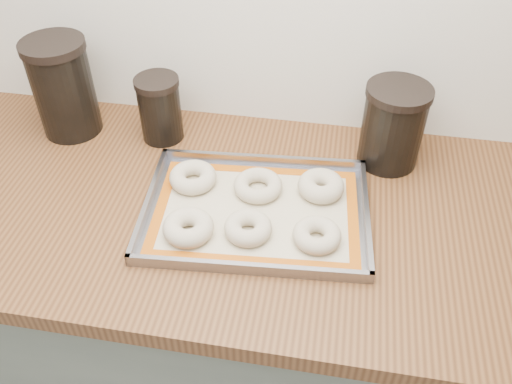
% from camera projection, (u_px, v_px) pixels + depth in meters
% --- Properties ---
extents(cabinet, '(3.00, 0.65, 0.86)m').
position_uv_depth(cabinet, '(214.00, 326.00, 1.47)').
color(cabinet, slate).
rests_on(cabinet, floor).
extents(countertop, '(3.06, 0.68, 0.04)m').
position_uv_depth(countertop, '(204.00, 206.00, 1.17)').
color(countertop, brown).
rests_on(countertop, cabinet).
extents(baking_tray, '(0.48, 0.37, 0.03)m').
position_uv_depth(baking_tray, '(256.00, 211.00, 1.12)').
color(baking_tray, gray).
rests_on(baking_tray, countertop).
extents(baking_mat, '(0.44, 0.32, 0.00)m').
position_uv_depth(baking_mat, '(256.00, 212.00, 1.12)').
color(baking_mat, '#C6B793').
rests_on(baking_mat, baking_tray).
extents(bagel_front_left, '(0.12, 0.12, 0.04)m').
position_uv_depth(bagel_front_left, '(188.00, 227.00, 1.06)').
color(bagel_front_left, '#BEAE93').
rests_on(bagel_front_left, baking_mat).
extents(bagel_front_mid, '(0.11, 0.11, 0.03)m').
position_uv_depth(bagel_front_mid, '(248.00, 228.00, 1.06)').
color(bagel_front_mid, '#BEAE93').
rests_on(bagel_front_mid, baking_mat).
extents(bagel_front_right, '(0.11, 0.11, 0.03)m').
position_uv_depth(bagel_front_right, '(317.00, 235.00, 1.05)').
color(bagel_front_right, '#BEAE93').
rests_on(bagel_front_right, baking_mat).
extents(bagel_back_left, '(0.13, 0.13, 0.04)m').
position_uv_depth(bagel_back_left, '(193.00, 177.00, 1.18)').
color(bagel_back_left, '#BEAE93').
rests_on(bagel_back_left, baking_mat).
extents(bagel_back_mid, '(0.11, 0.11, 0.03)m').
position_uv_depth(bagel_back_mid, '(258.00, 186.00, 1.16)').
color(bagel_back_mid, '#BEAE93').
rests_on(bagel_back_mid, baking_mat).
extents(bagel_back_right, '(0.12, 0.12, 0.04)m').
position_uv_depth(bagel_back_right, '(321.00, 186.00, 1.15)').
color(bagel_back_right, '#BEAE93').
rests_on(bagel_back_right, baking_mat).
extents(canister_left, '(0.15, 0.15, 0.23)m').
position_uv_depth(canister_left, '(63.00, 87.00, 1.27)').
color(canister_left, black).
rests_on(canister_left, countertop).
extents(canister_mid, '(0.10, 0.10, 0.16)m').
position_uv_depth(canister_mid, '(160.00, 109.00, 1.27)').
color(canister_mid, black).
rests_on(canister_mid, countertop).
extents(canister_right, '(0.14, 0.14, 0.19)m').
position_uv_depth(canister_right, '(393.00, 126.00, 1.19)').
color(canister_right, black).
rests_on(canister_right, countertop).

